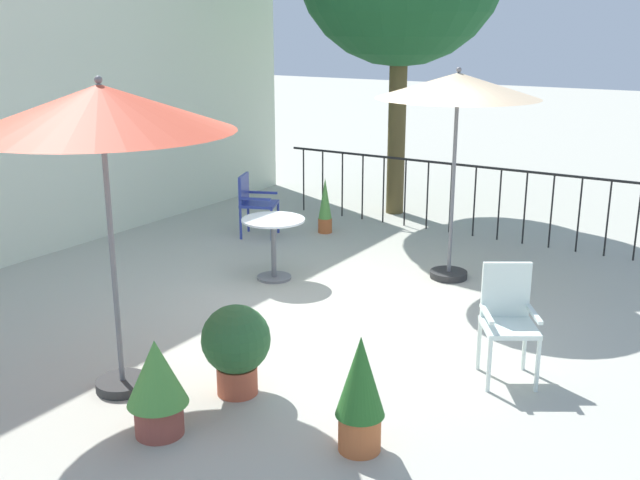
{
  "coord_description": "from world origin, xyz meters",
  "views": [
    {
      "loc": [
        -6.29,
        -3.96,
        2.91
      ],
      "look_at": [
        0.0,
        -0.02,
        0.75
      ],
      "focal_mm": 42.03,
      "sensor_mm": 36.0,
      "label": 1
    }
  ],
  "objects_px": {
    "patio_umbrella_1": "(101,112)",
    "patio_chair_0": "(508,314)",
    "cafe_table_0": "(273,237)",
    "patio_chair_1": "(254,200)",
    "potted_plant_2": "(325,206)",
    "patio_umbrella_0": "(458,89)",
    "potted_plant_0": "(360,391)",
    "potted_plant_1": "(236,345)",
    "potted_plant_3": "(157,384)"
  },
  "relations": [
    {
      "from": "patio_umbrella_1",
      "to": "patio_chair_0",
      "type": "xyz_separation_m",
      "value": [
        1.9,
        -2.59,
        -1.71
      ]
    },
    {
      "from": "cafe_table_0",
      "to": "patio_chair_0",
      "type": "relative_size",
      "value": 0.75
    },
    {
      "from": "patio_chair_0",
      "to": "patio_chair_1",
      "type": "relative_size",
      "value": 1.12
    },
    {
      "from": "cafe_table_0",
      "to": "potted_plant_2",
      "type": "bearing_deg",
      "value": 15.26
    },
    {
      "from": "patio_umbrella_0",
      "to": "potted_plant_0",
      "type": "height_order",
      "value": "patio_umbrella_0"
    },
    {
      "from": "patio_umbrella_1",
      "to": "potted_plant_0",
      "type": "relative_size",
      "value": 2.92
    },
    {
      "from": "patio_umbrella_0",
      "to": "potted_plant_1",
      "type": "relative_size",
      "value": 3.24
    },
    {
      "from": "patio_umbrella_1",
      "to": "potted_plant_1",
      "type": "height_order",
      "value": "patio_umbrella_1"
    },
    {
      "from": "cafe_table_0",
      "to": "patio_chair_1",
      "type": "xyz_separation_m",
      "value": [
        1.37,
        1.32,
        0.01
      ]
    },
    {
      "from": "potted_plant_0",
      "to": "potted_plant_2",
      "type": "bearing_deg",
      "value": 34.16
    },
    {
      "from": "cafe_table_0",
      "to": "potted_plant_3",
      "type": "height_order",
      "value": "potted_plant_3"
    },
    {
      "from": "patio_chair_1",
      "to": "potted_plant_2",
      "type": "xyz_separation_m",
      "value": [
        0.68,
        -0.76,
        -0.13
      ]
    },
    {
      "from": "patio_umbrella_0",
      "to": "potted_plant_2",
      "type": "xyz_separation_m",
      "value": [
        0.92,
        2.3,
        -1.82
      ]
    },
    {
      "from": "patio_umbrella_1",
      "to": "potted_plant_1",
      "type": "distance_m",
      "value": 2.08
    },
    {
      "from": "potted_plant_2",
      "to": "potted_plant_3",
      "type": "bearing_deg",
      "value": -160.69
    },
    {
      "from": "patio_umbrella_0",
      "to": "potted_plant_3",
      "type": "relative_size",
      "value": 3.29
    },
    {
      "from": "cafe_table_0",
      "to": "potted_plant_2",
      "type": "height_order",
      "value": "potted_plant_2"
    },
    {
      "from": "cafe_table_0",
      "to": "patio_chair_1",
      "type": "bearing_deg",
      "value": 43.85
    },
    {
      "from": "patio_umbrella_0",
      "to": "patio_umbrella_1",
      "type": "xyz_separation_m",
      "value": [
        -4.06,
        1.18,
        0.07
      ]
    },
    {
      "from": "cafe_table_0",
      "to": "potted_plant_2",
      "type": "xyz_separation_m",
      "value": [
        2.05,
        0.56,
        -0.12
      ]
    },
    {
      "from": "patio_chair_1",
      "to": "potted_plant_3",
      "type": "distance_m",
      "value": 5.35
    },
    {
      "from": "patio_chair_0",
      "to": "potted_plant_1",
      "type": "relative_size",
      "value": 1.3
    },
    {
      "from": "patio_umbrella_0",
      "to": "cafe_table_0",
      "type": "height_order",
      "value": "patio_umbrella_0"
    },
    {
      "from": "patio_umbrella_1",
      "to": "cafe_table_0",
      "type": "xyz_separation_m",
      "value": [
        2.93,
        0.55,
        -1.76
      ]
    },
    {
      "from": "potted_plant_0",
      "to": "potted_plant_1",
      "type": "bearing_deg",
      "value": 80.5
    },
    {
      "from": "patio_chair_1",
      "to": "potted_plant_0",
      "type": "relative_size",
      "value": 1.01
    },
    {
      "from": "potted_plant_1",
      "to": "cafe_table_0",
      "type": "bearing_deg",
      "value": 29.47
    },
    {
      "from": "potted_plant_2",
      "to": "patio_umbrella_0",
      "type": "bearing_deg",
      "value": -111.9
    },
    {
      "from": "patio_chair_1",
      "to": "potted_plant_0",
      "type": "height_order",
      "value": "patio_chair_1"
    },
    {
      "from": "patio_chair_1",
      "to": "potted_plant_2",
      "type": "relative_size",
      "value": 1.1
    },
    {
      "from": "potted_plant_1",
      "to": "potted_plant_3",
      "type": "relative_size",
      "value": 1.02
    },
    {
      "from": "patio_chair_0",
      "to": "patio_chair_1",
      "type": "distance_m",
      "value": 5.07
    },
    {
      "from": "patio_chair_1",
      "to": "potted_plant_1",
      "type": "relative_size",
      "value": 1.16
    },
    {
      "from": "patio_chair_0",
      "to": "potted_plant_3",
      "type": "bearing_deg",
      "value": 141.01
    },
    {
      "from": "patio_chair_0",
      "to": "potted_plant_1",
      "type": "xyz_separation_m",
      "value": [
        -1.46,
        1.74,
        -0.14
      ]
    },
    {
      "from": "patio_umbrella_0",
      "to": "potted_plant_1",
      "type": "xyz_separation_m",
      "value": [
        -3.62,
        0.33,
        -1.78
      ]
    },
    {
      "from": "potted_plant_1",
      "to": "patio_umbrella_0",
      "type": "bearing_deg",
      "value": -5.26
    },
    {
      "from": "patio_umbrella_0",
      "to": "potted_plant_1",
      "type": "bearing_deg",
      "value": 174.74
    },
    {
      "from": "patio_umbrella_1",
      "to": "cafe_table_0",
      "type": "height_order",
      "value": "patio_umbrella_1"
    },
    {
      "from": "patio_chair_0",
      "to": "potted_plant_3",
      "type": "distance_m",
      "value": 2.92
    },
    {
      "from": "potted_plant_3",
      "to": "potted_plant_1",
      "type": "bearing_deg",
      "value": -6.57
    },
    {
      "from": "potted_plant_1",
      "to": "potted_plant_2",
      "type": "bearing_deg",
      "value": 23.41
    },
    {
      "from": "cafe_table_0",
      "to": "patio_chair_0",
      "type": "bearing_deg",
      "value": -108.08
    },
    {
      "from": "cafe_table_0",
      "to": "potted_plant_1",
      "type": "bearing_deg",
      "value": -150.53
    },
    {
      "from": "potted_plant_0",
      "to": "potted_plant_3",
      "type": "bearing_deg",
      "value": 113.71
    },
    {
      "from": "patio_umbrella_1",
      "to": "patio_chair_0",
      "type": "relative_size",
      "value": 2.58
    },
    {
      "from": "potted_plant_1",
      "to": "potted_plant_2",
      "type": "height_order",
      "value": "potted_plant_2"
    },
    {
      "from": "patio_umbrella_1",
      "to": "patio_chair_0",
      "type": "height_order",
      "value": "patio_umbrella_1"
    },
    {
      "from": "patio_umbrella_1",
      "to": "potted_plant_0",
      "type": "xyz_separation_m",
      "value": [
        0.23,
        -2.11,
        -1.82
      ]
    },
    {
      "from": "patio_umbrella_0",
      "to": "patio_umbrella_1",
      "type": "bearing_deg",
      "value": 163.75
    }
  ]
}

